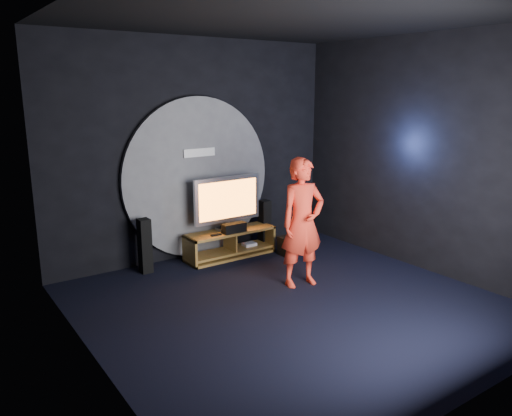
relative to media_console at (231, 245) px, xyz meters
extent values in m
plane|color=black|center=(-0.35, -2.05, -0.19)|extent=(5.00, 5.00, 0.00)
cube|color=black|center=(-0.35, 0.45, 1.56)|extent=(5.00, 0.04, 3.50)
cube|color=black|center=(-0.35, -4.55, 1.56)|extent=(5.00, 0.04, 3.50)
cube|color=black|center=(-2.85, -2.05, 1.56)|extent=(0.04, 5.00, 3.50)
cube|color=black|center=(2.15, -2.05, 1.56)|extent=(0.04, 5.00, 3.50)
cube|color=black|center=(-0.35, -2.05, 3.31)|extent=(5.00, 5.00, 0.01)
cylinder|color=#515156|center=(-0.35, 0.39, 1.11)|extent=(2.60, 0.08, 2.60)
cube|color=white|center=(-0.35, 0.34, 1.53)|extent=(0.55, 0.03, 0.13)
cube|color=olive|center=(-0.01, 0.00, 0.24)|extent=(1.53, 0.45, 0.04)
cube|color=olive|center=(-0.01, 0.00, -0.09)|extent=(1.49, 0.42, 0.04)
cube|color=olive|center=(-0.75, 0.00, 0.03)|extent=(0.04, 0.45, 0.45)
cube|color=olive|center=(0.74, 0.00, 0.03)|extent=(0.04, 0.45, 0.45)
cube|color=olive|center=(-0.01, 0.00, 0.07)|extent=(0.03, 0.40, 0.29)
cube|color=olive|center=(-0.01, 0.00, -0.17)|extent=(1.53, 0.45, 0.04)
cube|color=white|center=(0.37, 0.00, -0.05)|extent=(0.22, 0.16, 0.05)
cube|color=#AAAAB1|center=(-0.01, 0.07, 0.28)|extent=(0.36, 0.22, 0.04)
cylinder|color=#AAAAB1|center=(-0.01, 0.07, 0.35)|extent=(0.07, 0.07, 0.10)
cube|color=#AAAAB1|center=(-0.01, 0.07, 0.77)|extent=(1.20, 0.06, 0.74)
cube|color=orange|center=(-0.01, 0.04, 0.77)|extent=(1.07, 0.01, 0.61)
cube|color=black|center=(-0.01, -0.13, 0.33)|extent=(0.40, 0.15, 0.15)
cube|color=black|center=(-0.34, -0.12, 0.27)|extent=(0.18, 0.05, 0.02)
cube|color=black|center=(-1.43, 0.12, 0.22)|extent=(0.17, 0.19, 0.83)
cube|color=black|center=(0.77, 0.12, 0.22)|extent=(0.17, 0.19, 0.83)
cube|color=black|center=(0.84, -0.47, -0.04)|extent=(0.28, 0.28, 0.31)
imported|color=red|center=(0.19, -1.59, 0.71)|extent=(0.72, 0.53, 1.81)
camera|label=1|loc=(-4.14, -6.68, 2.52)|focal=35.00mm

